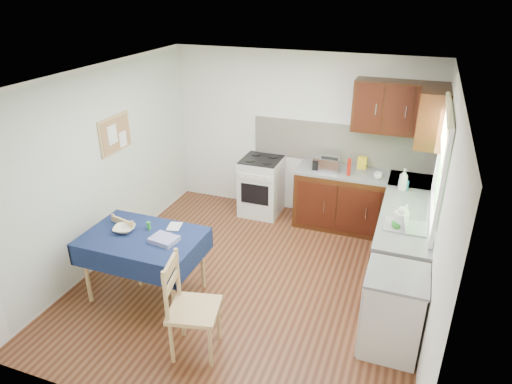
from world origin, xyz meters
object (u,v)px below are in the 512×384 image
(dining_table, at_px, (143,244))
(chair_far, at_px, (134,244))
(chair_near, at_px, (189,305))
(dish_rack, at_px, (405,225))
(kettle, at_px, (401,219))
(sandwich_press, at_px, (325,162))
(toaster, at_px, (329,165))

(dining_table, bearing_deg, chair_far, 157.54)
(chair_far, height_order, chair_near, chair_near)
(dish_rack, height_order, kettle, kettle)
(dining_table, height_order, dish_rack, dish_rack)
(sandwich_press, bearing_deg, chair_near, -79.78)
(toaster, relative_size, sandwich_press, 0.89)
(chair_near, relative_size, toaster, 3.76)
(chair_near, xyz_separation_m, kettle, (1.80, 1.61, 0.46))
(chair_near, relative_size, sandwich_press, 3.35)
(chair_near, distance_m, sandwich_press, 3.16)
(kettle, bearing_deg, dish_rack, 37.64)
(dining_table, distance_m, chair_far, 0.47)
(chair_near, bearing_deg, kettle, -60.74)
(chair_near, height_order, dish_rack, dish_rack)
(toaster, xyz_separation_m, dish_rack, (1.14, -1.32, -0.07))
(toaster, bearing_deg, dining_table, -147.86)
(dining_table, distance_m, chair_near, 1.10)
(dining_table, relative_size, sandwich_press, 4.15)
(dining_table, xyz_separation_m, kettle, (2.70, 0.98, 0.33))
(chair_far, height_order, kettle, kettle)
(toaster, bearing_deg, sandwich_press, 107.85)
(chair_far, bearing_deg, toaster, -120.50)
(sandwich_press, xyz_separation_m, kettle, (1.16, -1.46, 0.03))
(chair_near, bearing_deg, dish_rack, -60.86)
(kettle, bearing_deg, chair_far, -166.75)
(dining_table, relative_size, dish_rack, 2.91)
(chair_near, xyz_separation_m, sandwich_press, (0.64, 3.07, 0.43))
(dish_rack, bearing_deg, toaster, 106.78)
(kettle, bearing_deg, dining_table, -160.10)
(dining_table, relative_size, toaster, 4.66)
(dining_table, xyz_separation_m, chair_far, (-0.33, 0.27, -0.22))
(toaster, height_order, dish_rack, toaster)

